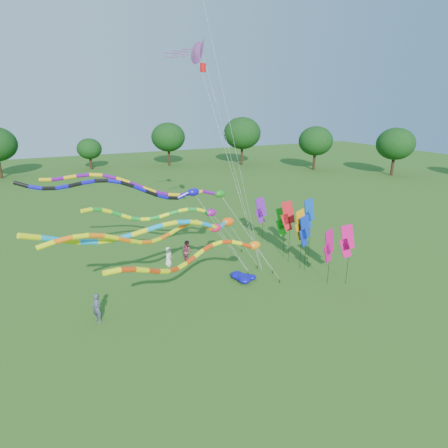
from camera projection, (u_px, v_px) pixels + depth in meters
name	position (u px, v px, depth m)	size (l,w,h in m)	color
ground	(261.00, 308.00, 23.57)	(160.00, 160.00, 0.00)	#225215
tree_ring	(277.00, 219.00, 22.87)	(120.75, 114.15, 9.72)	#382314
tube_kite_red	(210.00, 254.00, 20.41)	(12.33, 5.75, 6.48)	black
tube_kite_orange	(164.00, 233.00, 21.16)	(13.19, 4.61, 7.12)	black
tube_kite_purple	(155.00, 187.00, 24.62)	(14.65, 4.47, 8.72)	black
tube_kite_blue	(134.00, 190.00, 22.89)	(14.18, 1.69, 8.68)	black
tube_kite_cyan	(172.00, 228.00, 21.71)	(15.06, 5.38, 7.51)	black
tube_kite_green	(172.00, 213.00, 27.01)	(12.58, 2.82, 6.64)	black
delta_kite_high_a	(201.00, 49.00, 21.96)	(6.66, 1.31, 16.01)	black
delta_kite_high_c	(196.00, 53.00, 26.33)	(5.18, 6.00, 16.73)	black
banner_pole_magenta_b	(347.00, 241.00, 25.62)	(1.12, 0.46, 4.51)	black
banner_pole_green	(282.00, 222.00, 30.55)	(1.11, 0.50, 4.29)	black
banner_pole_blue_a	(305.00, 231.00, 27.70)	(1.16, 0.23, 4.49)	black
banner_pole_violet	(261.00, 210.00, 33.84)	(1.16, 0.27, 4.26)	black
banner_pole_blue_b	(309.00, 214.00, 28.54)	(1.16, 0.18, 5.45)	black
banner_pole_orange	(300.00, 225.00, 27.88)	(1.16, 0.28, 4.86)	black
banner_pole_magenta_a	(329.00, 246.00, 25.63)	(1.14, 0.38, 4.19)	black
banner_pole_red	(288.00, 216.00, 28.99)	(1.11, 0.49, 5.17)	black
blue_nylon_heap	(244.00, 277.00, 27.22)	(1.50, 1.81, 0.54)	#0D0CA1
person_a	(168.00, 256.00, 29.39)	(0.77, 0.50, 1.57)	silver
person_b	(97.00, 308.00, 21.77)	(0.66, 0.44, 1.82)	#3F4758
person_c	(187.00, 251.00, 30.10)	(0.88, 0.69, 1.82)	#92354B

